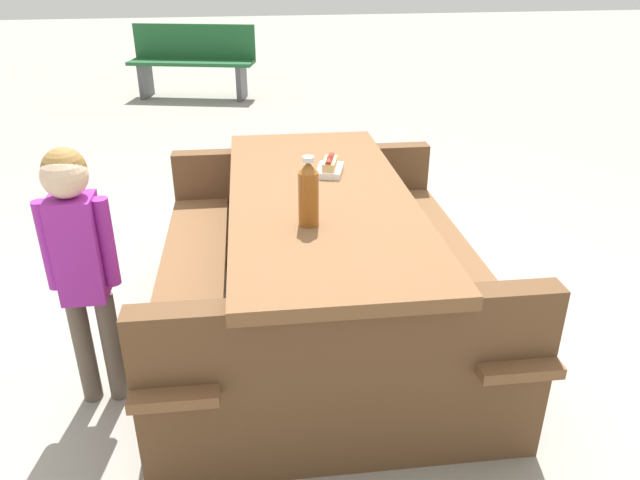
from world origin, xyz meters
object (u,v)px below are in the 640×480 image
Objects in this scene: picnic_table at (320,256)px; soda_bottle at (308,194)px; hotdog_tray at (330,167)px; park_bench_near at (193,60)px; child_in_coat at (79,250)px.

soda_bottle is (-0.32, 0.09, 0.43)m from picnic_table.
soda_bottle is 0.58m from hotdog_tray.
soda_bottle is 5.71m from park_bench_near.
park_bench_near reaches higher than hotdog_tray.
picnic_table is at bearing -16.33° from soda_bottle.
park_bench_near is (5.66, 0.63, -0.42)m from soda_bottle.
hotdog_tray is at bearing -17.75° from soda_bottle.
picnic_table is 1.73× the size of child_in_coat.
hotdog_tray is 0.13× the size of park_bench_near.
soda_bottle is at bearing -173.67° from park_bench_near.
picnic_table is 0.41m from hotdog_tray.
child_in_coat is 0.69× the size of park_bench_near.
child_in_coat reaches higher than soda_bottle.
picnic_table is 5.39m from park_bench_near.
picnic_table is 1.19× the size of park_bench_near.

